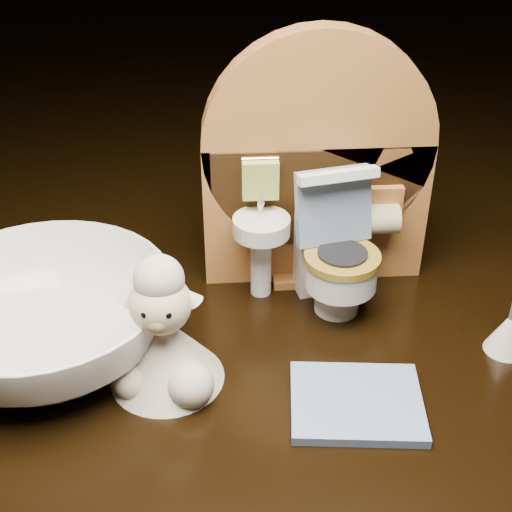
{
  "coord_description": "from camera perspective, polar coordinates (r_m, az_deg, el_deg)",
  "views": [
    {
      "loc": [
        -0.06,
        -0.29,
        0.25
      ],
      "look_at": [
        -0.04,
        0.02,
        0.05
      ],
      "focal_mm": 50.0,
      "sensor_mm": 36.0,
      "label": 1
    }
  ],
  "objects": [
    {
      "name": "ceramic_bowl",
      "position": [
        0.38,
        -16.49,
        -4.88
      ],
      "size": [
        0.17,
        0.17,
        0.04
      ],
      "primitive_type": "imported",
      "rotation": [
        0.0,
        0.0,
        -0.33
      ],
      "color": "white",
      "rests_on": "ground"
    },
    {
      "name": "toy_toilet",
      "position": [
        0.4,
        6.3,
        -0.1
      ],
      "size": [
        0.05,
        0.06,
        0.08
      ],
      "rotation": [
        0.0,
        0.0,
        0.2
      ],
      "color": "white",
      "rests_on": "ground"
    },
    {
      "name": "toilet_brush",
      "position": [
        0.4,
        19.61,
        -5.5
      ],
      "size": [
        0.02,
        0.02,
        0.05
      ],
      "color": "white",
      "rests_on": "ground"
    },
    {
      "name": "plush_lamb",
      "position": [
        0.35,
        -7.35,
        -6.73
      ],
      "size": [
        0.06,
        0.06,
        0.07
      ],
      "rotation": [
        0.0,
        0.0,
        -0.09
      ],
      "color": "beige",
      "rests_on": "ground"
    },
    {
      "name": "bath_mat",
      "position": [
        0.35,
        8.04,
        -11.54
      ],
      "size": [
        0.07,
        0.06,
        0.0
      ],
      "primitive_type": "cube",
      "rotation": [
        0.0,
        0.0,
        -0.1
      ],
      "color": "#6E86A6",
      "rests_on": "ground"
    },
    {
      "name": "backdrop_panel",
      "position": [
        0.41,
        4.81,
        6.31
      ],
      "size": [
        0.13,
        0.05,
        0.15
      ],
      "color": "#A96B30",
      "rests_on": "ground"
    }
  ]
}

